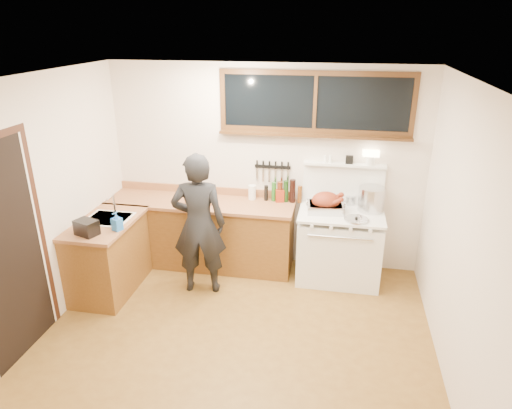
% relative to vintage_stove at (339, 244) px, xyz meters
% --- Properties ---
extents(ground_plane, '(4.00, 3.50, 0.02)m').
position_rel_vintage_stove_xyz_m(ground_plane, '(-1.00, -1.41, -0.48)').
color(ground_plane, brown).
extents(room_shell, '(4.10, 3.60, 2.65)m').
position_rel_vintage_stove_xyz_m(room_shell, '(-1.00, -1.41, 1.18)').
color(room_shell, beige).
rests_on(room_shell, ground).
extents(counter_back, '(2.44, 0.64, 1.00)m').
position_rel_vintage_stove_xyz_m(counter_back, '(-1.80, 0.04, -0.01)').
color(counter_back, brown).
rests_on(counter_back, ground).
extents(counter_left, '(0.64, 1.09, 0.90)m').
position_rel_vintage_stove_xyz_m(counter_left, '(-2.70, -0.79, -0.02)').
color(counter_left, brown).
rests_on(counter_left, ground).
extents(sink_unit, '(0.50, 0.45, 0.37)m').
position_rel_vintage_stove_xyz_m(sink_unit, '(-2.68, -0.71, 0.38)').
color(sink_unit, white).
rests_on(sink_unit, counter_left).
extents(vintage_stove, '(1.02, 0.74, 1.60)m').
position_rel_vintage_stove_xyz_m(vintage_stove, '(0.00, 0.00, 0.00)').
color(vintage_stove, white).
rests_on(vintage_stove, ground).
extents(back_window, '(2.32, 0.13, 0.77)m').
position_rel_vintage_stove_xyz_m(back_window, '(-0.40, 0.31, 1.60)').
color(back_window, black).
rests_on(back_window, room_shell).
extents(left_doorway, '(0.02, 1.04, 2.17)m').
position_rel_vintage_stove_xyz_m(left_doorway, '(-2.99, -1.96, 0.62)').
color(left_doorway, black).
rests_on(left_doorway, ground).
extents(knife_strip, '(0.46, 0.03, 0.28)m').
position_rel_vintage_stove_xyz_m(knife_strip, '(-0.90, 0.32, 0.84)').
color(knife_strip, black).
rests_on(knife_strip, room_shell).
extents(man, '(0.69, 0.51, 1.72)m').
position_rel_vintage_stove_xyz_m(man, '(-1.62, -0.58, 0.39)').
color(man, black).
rests_on(man, ground).
extents(soap_bottle, '(0.12, 0.13, 0.21)m').
position_rel_vintage_stove_xyz_m(soap_bottle, '(-2.43, -0.98, 0.54)').
color(soap_bottle, blue).
rests_on(soap_bottle, counter_left).
extents(toaster, '(0.28, 0.24, 0.17)m').
position_rel_vintage_stove_xyz_m(toaster, '(-2.70, -1.14, 0.51)').
color(toaster, black).
rests_on(toaster, counter_left).
extents(cutting_board, '(0.45, 0.37, 0.14)m').
position_rel_vintage_stove_xyz_m(cutting_board, '(-1.82, -0.13, 0.49)').
color(cutting_board, '#99613C').
rests_on(cutting_board, counter_back).
extents(roast_turkey, '(0.48, 0.37, 0.25)m').
position_rel_vintage_stove_xyz_m(roast_turkey, '(-0.19, -0.01, 0.53)').
color(roast_turkey, silver).
rests_on(roast_turkey, vintage_stove).
extents(stockpot, '(0.42, 0.42, 0.30)m').
position_rel_vintage_stove_xyz_m(stockpot, '(0.34, 0.12, 0.58)').
color(stockpot, silver).
rests_on(stockpot, vintage_stove).
extents(saucepan, '(0.20, 0.28, 0.11)m').
position_rel_vintage_stove_xyz_m(saucepan, '(0.09, 0.29, 0.49)').
color(saucepan, silver).
rests_on(saucepan, vintage_stove).
extents(pot_lid, '(0.34, 0.34, 0.04)m').
position_rel_vintage_stove_xyz_m(pot_lid, '(0.17, -0.22, 0.44)').
color(pot_lid, silver).
rests_on(pot_lid, vintage_stove).
extents(coffee_tin, '(0.12, 0.11, 0.16)m').
position_rel_vintage_stove_xyz_m(coffee_tin, '(-0.79, 0.21, 0.51)').
color(coffee_tin, maroon).
rests_on(coffee_tin, counter_back).
extents(pitcher, '(0.10, 0.10, 0.19)m').
position_rel_vintage_stove_xyz_m(pitcher, '(-1.15, 0.23, 0.52)').
color(pitcher, white).
rests_on(pitcher, counter_back).
extents(bottle_cluster, '(0.49, 0.07, 0.30)m').
position_rel_vintage_stove_xyz_m(bottle_cluster, '(-0.73, 0.22, 0.56)').
color(bottle_cluster, black).
rests_on(bottle_cluster, counter_back).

